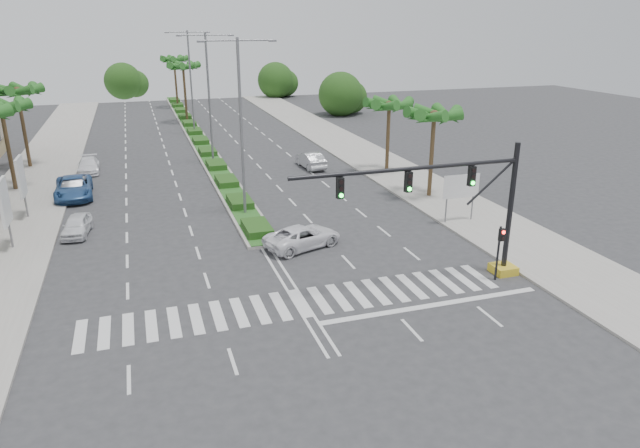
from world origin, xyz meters
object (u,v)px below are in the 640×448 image
object	(u,v)px
car_parked_c	(74,187)
car_crossing	(303,237)
car_parked_a	(77,225)
car_right	(311,160)
car_parked_d	(88,165)
car_parked_b	(74,188)

from	to	relation	value
car_parked_c	car_crossing	xyz separation A→B (m)	(13.98, -15.42, -0.13)
car_parked_a	car_right	xyz separation A→B (m)	(19.48, 12.35, 0.11)
car_parked_c	car_parked_d	bearing A→B (deg)	82.90
car_parked_c	car_crossing	bearing A→B (deg)	-50.41
car_parked_b	car_crossing	size ratio (longest dim) A/B	0.94
car_parked_d	car_parked_a	bearing A→B (deg)	-90.65
car_parked_c	car_crossing	world-z (taller)	car_parked_c
car_crossing	car_parked_c	bearing A→B (deg)	22.79
car_parked_b	car_parked_c	distance (m)	0.07
car_crossing	car_right	world-z (taller)	car_right
car_right	car_crossing	bearing A→B (deg)	67.72
car_parked_b	car_crossing	bearing A→B (deg)	-42.08
car_parked_d	car_parked_c	bearing A→B (deg)	-95.77
car_parked_b	car_parked_a	bearing A→B (deg)	-79.06
car_parked_b	car_crossing	xyz separation A→B (m)	(13.98, -15.40, -0.07)
car_parked_c	car_parked_d	size ratio (longest dim) A/B	1.31
car_parked_b	car_parked_d	distance (m)	8.10
car_parked_b	car_parked_c	bearing A→B (deg)	95.67
car_parked_a	car_crossing	xyz separation A→B (m)	(13.16, -6.52, 0.04)
car_parked_b	car_crossing	distance (m)	20.80
car_parked_d	car_right	distance (m)	20.20
car_crossing	car_parked_a	bearing A→B (deg)	44.24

